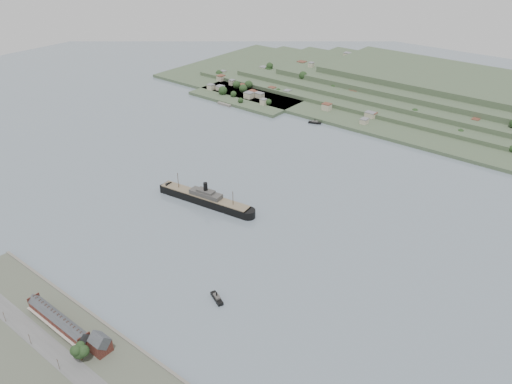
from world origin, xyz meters
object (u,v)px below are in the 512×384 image
Objects in this scene: terrace_row at (58,320)px; tugboat at (217,298)px; steamship at (202,198)px; fig_tree at (79,351)px; gabled_building at (100,344)px.

terrace_row is 3.84× the size of tugboat.
steamship reaches higher than fig_tree.
gabled_building is 1.15× the size of fig_tree.
steamship is at bearing 115.10° from gabled_building.
gabled_building is 180.79m from steamship.
gabled_building reaches higher than fig_tree.
steamship reaches higher than tugboat.
terrace_row is 4.54× the size of fig_tree.
steamship is (-39.17, 167.70, -2.20)m from terrace_row.
gabled_building is 12.03m from fig_tree.
gabled_building is 0.97× the size of tugboat.
gabled_building is 0.13× the size of steamship.
tugboat is at bearing 54.12° from terrace_row.
fig_tree reaches higher than tugboat.
steamship is 189.98m from fig_tree.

